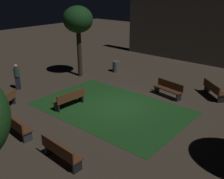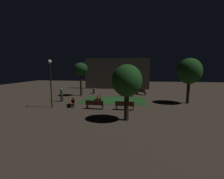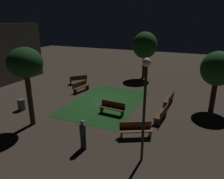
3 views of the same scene
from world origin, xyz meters
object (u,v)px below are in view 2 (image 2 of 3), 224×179
bench_lawn_edge (125,105)px  bench_back_row (141,92)px  bench_near_trees (98,98)px  bench_front_right (95,104)px  pedestrian (62,95)px  lamp_post_near_wall (50,76)px  bench_path_side (127,93)px  bench_corner (72,102)px  tree_lawn_side (81,69)px  tree_tall_center (189,71)px  tree_back_right (127,81)px  trash_bin (94,91)px

bench_lawn_edge → bench_back_row: same height
bench_near_trees → bench_front_right: bearing=-83.0°
bench_front_right → pedestrian: (-4.82, 3.00, 0.37)m
bench_near_trees → pedestrian: bearing=-175.4°
lamp_post_near_wall → bench_near_trees: bearing=39.1°
bench_path_side → lamp_post_near_wall: size_ratio=0.39×
bench_corner → pedestrian: bearing=136.0°
bench_lawn_edge → pedestrian: pedestrian is taller
bench_corner → bench_path_side: (5.49, 7.06, 0.00)m
bench_near_trees → bench_corner: bearing=-132.9°
bench_front_right → bench_near_trees: bearing=97.0°
bench_near_trees → tree_lawn_side: tree_lawn_side is taller
bench_near_trees → lamp_post_near_wall: 5.94m
bench_path_side → tree_tall_center: size_ratio=0.36×
bench_corner → tree_tall_center: (12.55, 3.14, 3.15)m
bench_back_row → bench_corner: bearing=-131.0°
bench_corner → lamp_post_near_wall: 3.43m
bench_path_side → tree_lawn_side: tree_lawn_side is taller
tree_back_right → tree_lawn_side: size_ratio=0.89×
tree_back_right → tree_lawn_side: bearing=124.5°
bench_path_side → lamp_post_near_wall: lamp_post_near_wall is taller
bench_near_trees → tree_back_right: tree_back_right is taller
bench_back_row → bench_corner: 11.41m
bench_back_row → bench_near_trees: 8.09m
bench_lawn_edge → bench_near_trees: bearing=134.9°
tree_back_right → tree_tall_center: 9.70m
bench_lawn_edge → bench_path_side: same height
bench_path_side → tree_back_right: (0.41, -10.97, 2.54)m
tree_back_right → pedestrian: tree_back_right is taller
bench_back_row → lamp_post_near_wall: 13.58m
bench_corner → tree_back_right: size_ratio=0.43×
tree_tall_center → lamp_post_near_wall: tree_tall_center is taller
lamp_post_near_wall → trash_bin: size_ratio=5.96×
bench_near_trees → tree_lawn_side: size_ratio=0.38×
bench_path_side → pedestrian: pedestrian is taller
bench_path_side → trash_bin: bench_path_side is taller
bench_front_right → pedestrian: pedestrian is taller
bench_front_right → bench_corner: (-2.66, 0.92, 0.00)m
bench_front_right → tree_lawn_side: tree_lawn_side is taller
bench_path_side → bench_near_trees: 5.65m
bench_lawn_edge → bench_corner: size_ratio=1.00×
bench_corner → bench_lawn_edge: bearing=-9.4°
bench_path_side → tree_tall_center: bearing=-29.1°
lamp_post_near_wall → trash_bin: bearing=78.2°
bench_back_row → trash_bin: bearing=178.7°
bench_corner → tree_tall_center: size_ratio=0.36×
tree_lawn_side → pedestrian: tree_lawn_side is taller
bench_back_row → lamp_post_near_wall: (-9.32, -9.49, 2.76)m
bench_corner → bench_path_side: 8.94m
bench_front_right → bench_lawn_edge: same height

